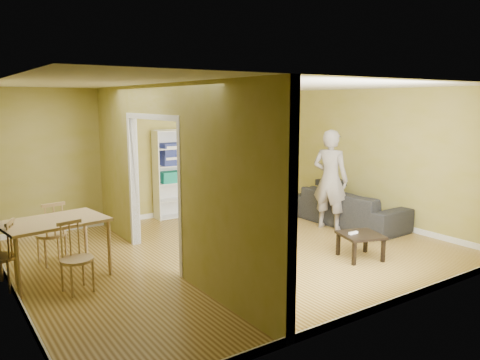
# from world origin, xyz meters

# --- Properties ---
(room_shell) EXTENTS (6.50, 6.50, 6.50)m
(room_shell) POSITION_xyz_m (0.00, 0.00, 1.30)
(room_shell) COLOR tan
(room_shell) RESTS_ON ground
(partition) EXTENTS (0.22, 5.50, 2.60)m
(partition) POSITION_xyz_m (-1.20, 0.00, 1.30)
(partition) COLOR tan
(partition) RESTS_ON ground
(wall_speaker) EXTENTS (0.10, 0.10, 0.10)m
(wall_speaker) POSITION_xyz_m (1.50, 2.69, 1.90)
(wall_speaker) COLOR black
(wall_speaker) RESTS_ON room_shell
(sofa) EXTENTS (2.34, 1.07, 0.88)m
(sofa) POSITION_xyz_m (2.70, 0.14, 0.44)
(sofa) COLOR #25252D
(sofa) RESTS_ON ground
(person) EXTENTS (0.97, 0.87, 2.18)m
(person) POSITION_xyz_m (2.18, 0.14, 1.09)
(person) COLOR slate
(person) RESTS_ON ground
(bookshelf) EXTENTS (0.76, 0.33, 1.80)m
(bookshelf) POSITION_xyz_m (0.14, 2.60, 0.90)
(bookshelf) COLOR white
(bookshelf) RESTS_ON ground
(paper_box_teal) EXTENTS (0.43, 0.28, 0.22)m
(paper_box_teal) POSITION_xyz_m (0.09, 2.56, 0.84)
(paper_box_teal) COLOR #155F4A
(paper_box_teal) RESTS_ON bookshelf
(paper_box_navy_b) EXTENTS (0.43, 0.28, 0.22)m
(paper_box_navy_b) POSITION_xyz_m (0.12, 2.56, 1.19)
(paper_box_navy_b) COLOR navy
(paper_box_navy_b) RESTS_ON bookshelf
(paper_box_navy_c) EXTENTS (0.45, 0.29, 0.23)m
(paper_box_navy_c) POSITION_xyz_m (0.15, 2.56, 1.43)
(paper_box_navy_c) COLOR navy
(paper_box_navy_c) RESTS_ON bookshelf
(coffee_table) EXTENTS (0.58, 0.58, 0.39)m
(coffee_table) POSITION_xyz_m (1.34, -1.36, 0.33)
(coffee_table) COLOR black
(coffee_table) RESTS_ON ground
(game_controller) EXTENTS (0.16, 0.04, 0.03)m
(game_controller) POSITION_xyz_m (1.24, -1.31, 0.40)
(game_controller) COLOR white
(game_controller) RESTS_ON coffee_table
(dining_table) EXTENTS (1.29, 0.86, 0.81)m
(dining_table) POSITION_xyz_m (-2.67, 0.38, 0.73)
(dining_table) COLOR tan
(dining_table) RESTS_ON ground
(chair_near) EXTENTS (0.47, 0.47, 0.89)m
(chair_near) POSITION_xyz_m (-2.55, -0.25, 0.44)
(chair_near) COLOR #D8B878
(chair_near) RESTS_ON ground
(chair_far) EXTENTS (0.49, 0.49, 0.94)m
(chair_far) POSITION_xyz_m (-2.58, 1.03, 0.47)
(chair_far) COLOR tan
(chair_far) RESTS_ON ground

